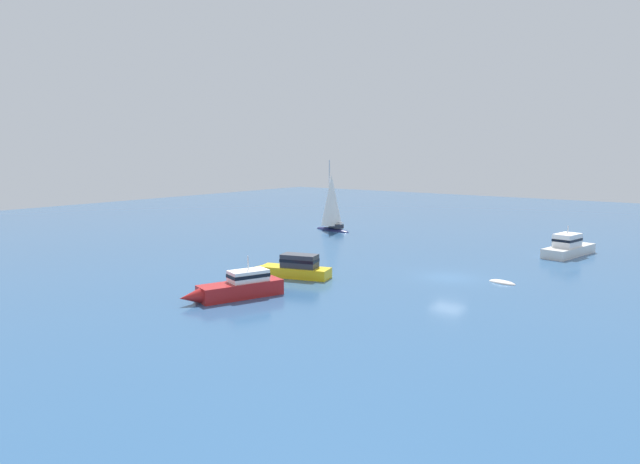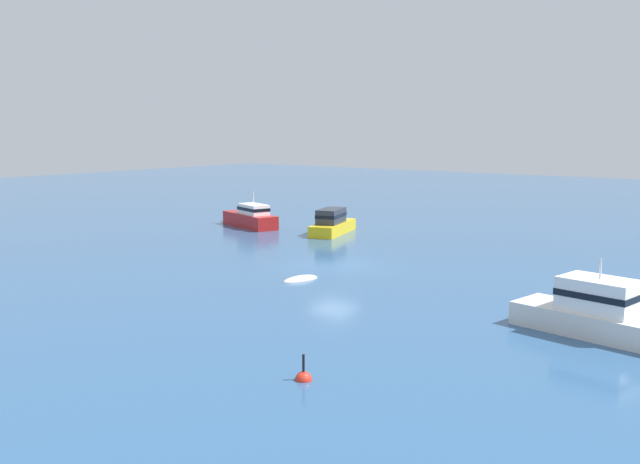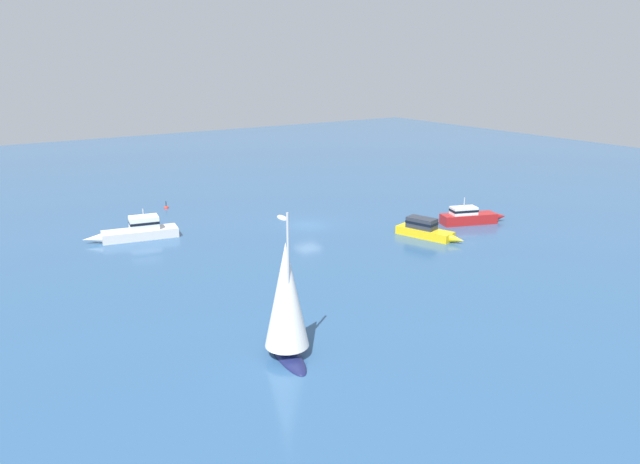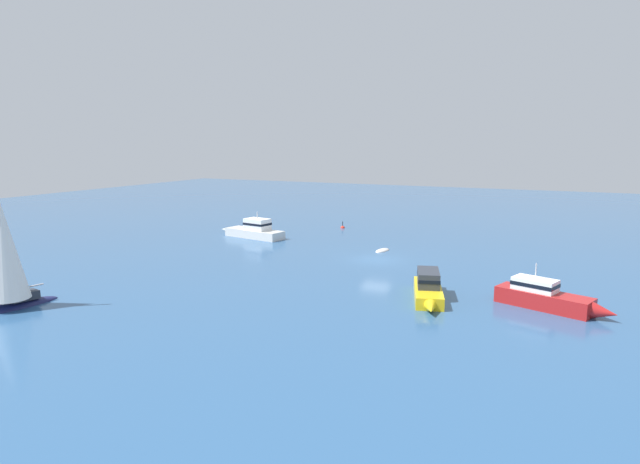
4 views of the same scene
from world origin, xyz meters
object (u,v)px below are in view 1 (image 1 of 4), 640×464
(motor_cruiser, at_px, (570,247))
(rib, at_px, (502,283))
(launch_1, at_px, (294,268))
(launch, at_px, (238,287))
(ketch, at_px, (332,204))

(motor_cruiser, bearing_deg, rib, -173.30)
(rib, distance_m, launch_1, 15.79)
(motor_cruiser, height_order, launch, motor_cruiser)
(ketch, bearing_deg, rib, 162.03)
(launch, distance_m, launch_1, 7.30)
(motor_cruiser, height_order, launch_1, motor_cruiser)
(ketch, distance_m, launch_1, 26.80)
(rib, height_order, ketch, ketch)
(motor_cruiser, bearing_deg, launch_1, 157.72)
(launch, distance_m, ketch, 33.68)
(launch_1, bearing_deg, launch, 82.01)
(launch, height_order, launch_1, launch)
(rib, bearing_deg, motor_cruiser, 97.28)
(launch, height_order, ketch, ketch)
(ketch, xyz_separation_m, launch_1, (-13.21, 23.18, -2.51))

